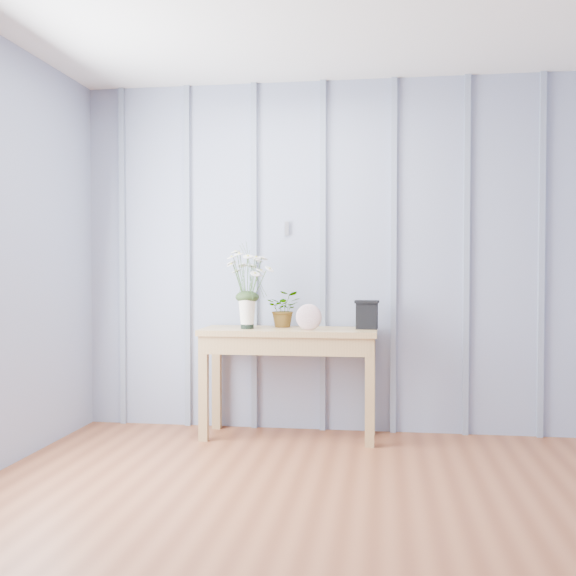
# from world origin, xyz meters

# --- Properties ---
(ground) EXTENTS (4.50, 4.50, 0.00)m
(ground) POSITION_xyz_m (0.00, 0.00, 0.00)
(ground) COLOR brown
(ground) RESTS_ON ground
(room_shell) EXTENTS (4.00, 4.50, 2.50)m
(room_shell) POSITION_xyz_m (-0.00, 0.92, 1.99)
(room_shell) COLOR #919BB8
(room_shell) RESTS_ON ground
(sideboard) EXTENTS (1.20, 0.45, 0.75)m
(sideboard) POSITION_xyz_m (-0.46, 1.99, 0.64)
(sideboard) COLOR #A8834E
(sideboard) RESTS_ON ground
(daisy_vase) EXTENTS (0.40, 0.30, 0.56)m
(daisy_vase) POSITION_xyz_m (-0.74, 1.94, 1.10)
(daisy_vase) COLOR black
(daisy_vase) RESTS_ON sideboard
(spider_plant) EXTENTS (0.25, 0.22, 0.26)m
(spider_plant) POSITION_xyz_m (-0.51, 2.11, 0.88)
(spider_plant) COLOR #1F3418
(spider_plant) RESTS_ON sideboard
(felt_disc_vessel) EXTENTS (0.17, 0.05, 0.17)m
(felt_disc_vessel) POSITION_xyz_m (-0.31, 1.89, 0.84)
(felt_disc_vessel) COLOR #935669
(felt_disc_vessel) RESTS_ON sideboard
(carved_box) EXTENTS (0.17, 0.13, 0.20)m
(carved_box) POSITION_xyz_m (0.07, 2.04, 0.85)
(carved_box) COLOR black
(carved_box) RESTS_ON sideboard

